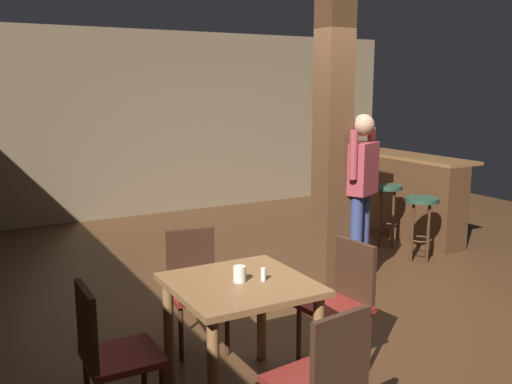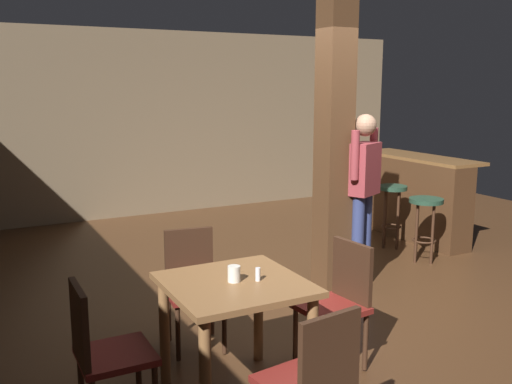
# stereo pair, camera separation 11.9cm
# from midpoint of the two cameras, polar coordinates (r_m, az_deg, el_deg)

# --- Properties ---
(ground_plane) EXTENTS (10.80, 10.80, 0.00)m
(ground_plane) POSITION_cam_midpoint_polar(r_m,az_deg,el_deg) (5.44, 8.43, -10.93)
(ground_plane) COLOR #422816
(wall_back) EXTENTS (8.00, 0.10, 2.80)m
(wall_back) POSITION_cam_midpoint_polar(r_m,az_deg,el_deg) (9.06, -8.92, 6.82)
(wall_back) COLOR #756047
(wall_back) RESTS_ON ground_plane
(pillar) EXTENTS (0.28, 0.28, 2.80)m
(pillar) POSITION_cam_midpoint_polar(r_m,az_deg,el_deg) (5.48, 7.00, 4.41)
(pillar) COLOR #4C301C
(pillar) RESTS_ON ground_plane
(dining_table) EXTENTS (0.85, 0.85, 0.77)m
(dining_table) POSITION_cam_midpoint_polar(r_m,az_deg,el_deg) (3.69, -2.51, -11.09)
(dining_table) COLOR brown
(dining_table) RESTS_ON ground_plane
(chair_north) EXTENTS (0.47, 0.47, 0.89)m
(chair_north) POSITION_cam_midpoint_polar(r_m,az_deg,el_deg) (4.44, -6.91, -8.96)
(chair_north) COLOR maroon
(chair_north) RESTS_ON ground_plane
(chair_south) EXTENTS (0.47, 0.47, 0.89)m
(chair_south) POSITION_cam_midpoint_polar(r_m,az_deg,el_deg) (3.09, 5.64, -18.11)
(chair_south) COLOR maroon
(chair_south) RESTS_ON ground_plane
(chair_west) EXTENTS (0.42, 0.42, 0.89)m
(chair_west) POSITION_cam_midpoint_polar(r_m,az_deg,el_deg) (3.47, -15.47, -15.04)
(chair_west) COLOR maroon
(chair_west) RESTS_ON ground_plane
(chair_east) EXTENTS (0.46, 0.46, 0.89)m
(chair_east) POSITION_cam_midpoint_polar(r_m,az_deg,el_deg) (4.15, 7.82, -10.39)
(chair_east) COLOR maroon
(chair_east) RESTS_ON ground_plane
(napkin_cup) EXTENTS (0.08, 0.08, 0.10)m
(napkin_cup) POSITION_cam_midpoint_polar(r_m,az_deg,el_deg) (3.62, -2.60, -8.19)
(napkin_cup) COLOR silver
(napkin_cup) RESTS_ON dining_table
(salt_shaker) EXTENTS (0.03, 0.03, 0.09)m
(salt_shaker) POSITION_cam_midpoint_polar(r_m,az_deg,el_deg) (3.64, -0.21, -8.23)
(salt_shaker) COLOR silver
(salt_shaker) RESTS_ON dining_table
(standing_person) EXTENTS (0.46, 0.33, 1.72)m
(standing_person) POSITION_cam_midpoint_polar(r_m,az_deg,el_deg) (5.59, 9.89, 0.34)
(standing_person) COLOR maroon
(standing_person) RESTS_ON ground_plane
(bar_counter) EXTENTS (0.56, 1.80, 1.08)m
(bar_counter) POSITION_cam_midpoint_polar(r_m,az_deg,el_deg) (7.76, 14.27, -0.35)
(bar_counter) COLOR brown
(bar_counter) RESTS_ON ground_plane
(bar_stool_near) EXTENTS (0.38, 0.38, 0.73)m
(bar_stool_near) POSITION_cam_midpoint_polar(r_m,az_deg,el_deg) (6.73, 15.71, -1.98)
(bar_stool_near) COLOR #1E3828
(bar_stool_near) RESTS_ON ground_plane
(bar_stool_mid) EXTENTS (0.35, 0.35, 0.78)m
(bar_stool_mid) POSITION_cam_midpoint_polar(r_m,az_deg,el_deg) (7.21, 12.55, -0.86)
(bar_stool_mid) COLOR #1E3828
(bar_stool_mid) RESTS_ON ground_plane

